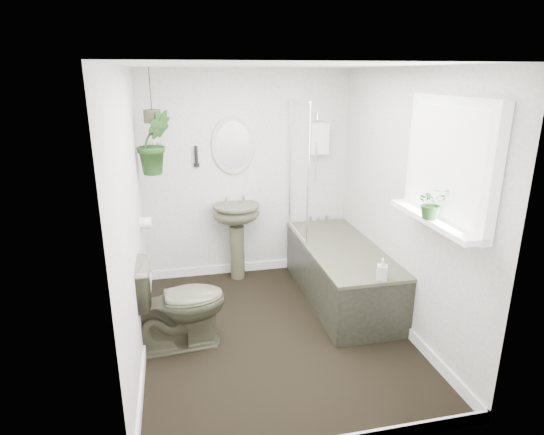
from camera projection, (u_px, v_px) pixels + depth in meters
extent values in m
cube|color=black|center=(276.00, 334.00, 4.12)|extent=(2.30, 2.80, 0.02)
cube|color=white|center=(276.00, 64.00, 3.41)|extent=(2.30, 2.80, 0.02)
cube|color=white|center=(248.00, 176.00, 5.08)|extent=(2.30, 0.02, 2.30)
cube|color=white|center=(334.00, 285.00, 2.46)|extent=(2.30, 0.02, 2.30)
cube|color=white|center=(131.00, 221.00, 3.53)|extent=(0.02, 2.80, 2.30)
cube|color=white|center=(404.00, 203.00, 4.00)|extent=(0.02, 2.80, 2.30)
cube|color=white|center=(276.00, 328.00, 4.10)|extent=(2.30, 2.80, 0.10)
cube|color=white|center=(319.00, 138.00, 5.06)|extent=(0.20, 0.10, 0.35)
ellipsoid|color=#BDAE9D|center=(233.00, 145.00, 4.90)|extent=(0.46, 0.03, 0.62)
cylinder|color=black|center=(196.00, 156.00, 4.84)|extent=(0.04, 0.04, 0.22)
cylinder|color=white|center=(145.00, 223.00, 4.27)|extent=(0.11, 0.11, 0.11)
cube|color=white|center=(449.00, 162.00, 3.19)|extent=(0.08, 1.00, 0.90)
cube|color=white|center=(434.00, 219.00, 3.30)|extent=(0.18, 1.00, 0.04)
cube|color=white|center=(444.00, 162.00, 3.18)|extent=(0.01, 0.86, 0.76)
imported|color=#444431|center=(177.00, 303.00, 3.81)|extent=(0.83, 0.52, 0.81)
imported|color=black|center=(432.00, 203.00, 3.22)|extent=(0.22, 0.19, 0.23)
imported|color=black|center=(154.00, 142.00, 4.31)|extent=(0.39, 0.34, 0.61)
imported|color=black|center=(382.00, 269.00, 3.82)|extent=(0.11, 0.11, 0.19)
cylinder|color=#3C3529|center=(152.00, 116.00, 4.24)|extent=(0.16, 0.16, 0.12)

